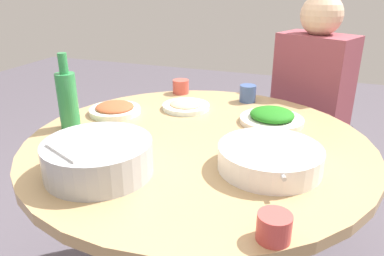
% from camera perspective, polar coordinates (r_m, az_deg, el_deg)
% --- Properties ---
extents(round_dining_table, '(1.18, 1.18, 0.76)m').
position_cam_1_polar(round_dining_table, '(1.37, 0.82, -8.30)').
color(round_dining_table, '#99999E').
rests_on(round_dining_table, ground).
extents(rice_bowl, '(0.30, 0.30, 0.11)m').
position_cam_1_polar(rice_bowl, '(1.09, -14.05, -4.26)').
color(rice_bowl, '#B2B5BA').
rests_on(rice_bowl, round_dining_table).
extents(soup_bowl, '(0.30, 0.31, 0.07)m').
position_cam_1_polar(soup_bowl, '(1.11, 11.70, -4.56)').
color(soup_bowl, white).
rests_on(soup_bowl, round_dining_table).
extents(dish_noodles, '(0.20, 0.20, 0.03)m').
position_cam_1_polar(dish_noodles, '(1.58, -0.91, 3.42)').
color(dish_noodles, white).
rests_on(dish_noodles, round_dining_table).
extents(dish_greens, '(0.24, 0.24, 0.06)m').
position_cam_1_polar(dish_greens, '(1.46, 12.02, 1.60)').
color(dish_greens, silver).
rests_on(dish_greens, round_dining_table).
extents(dish_stirfry, '(0.21, 0.21, 0.04)m').
position_cam_1_polar(dish_stirfry, '(1.56, -11.62, 2.85)').
color(dish_stirfry, white).
rests_on(dish_stirfry, round_dining_table).
extents(green_bottle, '(0.07, 0.07, 0.28)m').
position_cam_1_polar(green_bottle, '(1.42, -18.36, 4.21)').
color(green_bottle, '#2C8646').
rests_on(green_bottle, round_dining_table).
extents(tea_cup_near, '(0.08, 0.08, 0.06)m').
position_cam_1_polar(tea_cup_near, '(1.79, -1.72, 6.30)').
color(tea_cup_near, '#C94D42').
rests_on(tea_cup_near, round_dining_table).
extents(tea_cup_far, '(0.07, 0.07, 0.06)m').
position_cam_1_polar(tea_cup_far, '(0.84, 12.35, -14.47)').
color(tea_cup_far, '#CB4541').
rests_on(tea_cup_far, round_dining_table).
extents(tea_cup_side, '(0.07, 0.07, 0.07)m').
position_cam_1_polar(tea_cup_side, '(1.68, 8.45, 5.21)').
color(tea_cup_side, '#3B558E').
rests_on(tea_cup_side, round_dining_table).
extents(stool_for_diner_left, '(0.31, 0.31, 0.45)m').
position_cam_1_polar(stool_for_diner_left, '(2.13, 16.10, -8.46)').
color(stool_for_diner_left, brown).
rests_on(stool_for_diner_left, ground).
extents(diner_left, '(0.43, 0.44, 0.76)m').
position_cam_1_polar(diner_left, '(1.92, 17.81, 5.64)').
color(diner_left, '#2D333D').
rests_on(diner_left, stool_for_diner_left).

